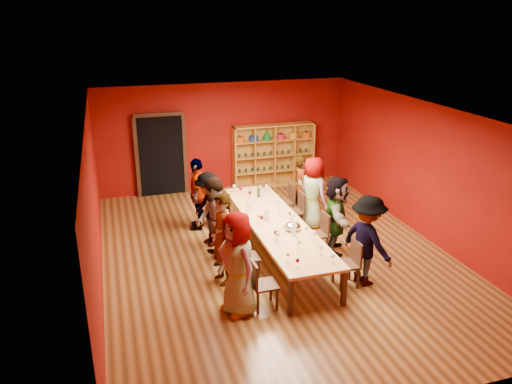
{
  "coord_description": "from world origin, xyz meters",
  "views": [
    {
      "loc": [
        -3.14,
        -8.88,
        4.83
      ],
      "look_at": [
        -0.2,
        0.78,
        1.15
      ],
      "focal_mm": 35.0,
      "sensor_mm": 36.0,
      "label": 1
    }
  ],
  "objects_px": {
    "tasting_table": "(276,224)",
    "person_left_3": "(209,209)",
    "person_right_0": "(367,241)",
    "chair_person_left_2": "(232,237)",
    "chair_person_right_0": "(350,261)",
    "chair_person_right_4": "(287,199)",
    "wine_bottle": "(259,192)",
    "person_right_3": "(313,193)",
    "chair_person_left_0": "(260,282)",
    "person_left_2": "(214,221)",
    "shelving_unit": "(273,152)",
    "person_left_1": "(222,239)",
    "chair_person_left_4": "(214,206)",
    "person_right_4": "(302,187)",
    "chair_person_right_3": "(297,209)",
    "person_left_0": "(238,264)",
    "person_right_2": "(336,214)",
    "spittoon_bowl": "(293,227)",
    "person_left_4": "(198,194)",
    "chair_person_left_1": "(243,255)",
    "chair_person_right_2": "(320,231)",
    "chair_person_left_3": "(223,222)"
  },
  "relations": [
    {
      "from": "shelving_unit",
      "to": "chair_person_right_0",
      "type": "bearing_deg",
      "value": -94.73
    },
    {
      "from": "person_left_4",
      "to": "chair_person_right_0",
      "type": "bearing_deg",
      "value": 50.96
    },
    {
      "from": "tasting_table",
      "to": "person_right_0",
      "type": "relative_size",
      "value": 2.59
    },
    {
      "from": "chair_person_right_4",
      "to": "spittoon_bowl",
      "type": "height_order",
      "value": "spittoon_bowl"
    },
    {
      "from": "person_left_2",
      "to": "person_right_0",
      "type": "relative_size",
      "value": 1.03
    },
    {
      "from": "chair_person_left_2",
      "to": "chair_person_left_4",
      "type": "xyz_separation_m",
      "value": [
        0.0,
        1.74,
        0.0
      ]
    },
    {
      "from": "shelving_unit",
      "to": "person_left_0",
      "type": "distance_m",
      "value": 6.69
    },
    {
      "from": "tasting_table",
      "to": "chair_person_right_0",
      "type": "distance_m",
      "value": 1.82
    },
    {
      "from": "person_left_1",
      "to": "person_right_0",
      "type": "height_order",
      "value": "person_left_1"
    },
    {
      "from": "tasting_table",
      "to": "person_left_2",
      "type": "distance_m",
      "value": 1.3
    },
    {
      "from": "tasting_table",
      "to": "chair_person_right_3",
      "type": "xyz_separation_m",
      "value": [
        0.91,
        1.13,
        -0.2
      ]
    },
    {
      "from": "chair_person_left_2",
      "to": "chair_person_left_3",
      "type": "bearing_deg",
      "value": 90.0
    },
    {
      "from": "person_left_3",
      "to": "person_right_0",
      "type": "xyz_separation_m",
      "value": [
        2.44,
        -2.46,
        0.04
      ]
    },
    {
      "from": "chair_person_right_4",
      "to": "spittoon_bowl",
      "type": "relative_size",
      "value": 2.77
    },
    {
      "from": "chair_person_right_4",
      "to": "chair_person_left_0",
      "type": "bearing_deg",
      "value": -117.0
    },
    {
      "from": "chair_person_right_2",
      "to": "person_right_3",
      "type": "bearing_deg",
      "value": 73.64
    },
    {
      "from": "chair_person_left_1",
      "to": "wine_bottle",
      "type": "xyz_separation_m",
      "value": [
        0.99,
        2.24,
        0.37
      ]
    },
    {
      "from": "person_left_0",
      "to": "chair_person_right_0",
      "type": "height_order",
      "value": "person_left_0"
    },
    {
      "from": "chair_person_left_2",
      "to": "chair_person_left_3",
      "type": "xyz_separation_m",
      "value": [
        0.0,
        0.8,
        0.0
      ]
    },
    {
      "from": "person_left_4",
      "to": "person_right_0",
      "type": "height_order",
      "value": "person_right_0"
    },
    {
      "from": "chair_person_left_0",
      "to": "chair_person_left_3",
      "type": "bearing_deg",
      "value": 90.0
    },
    {
      "from": "chair_person_left_0",
      "to": "person_left_1",
      "type": "distance_m",
      "value": 1.19
    },
    {
      "from": "person_left_0",
      "to": "person_right_2",
      "type": "height_order",
      "value": "person_left_0"
    },
    {
      "from": "person_left_4",
      "to": "chair_person_right_3",
      "type": "xyz_separation_m",
      "value": [
        2.19,
        -0.71,
        -0.36
      ]
    },
    {
      "from": "tasting_table",
      "to": "person_left_2",
      "type": "xyz_separation_m",
      "value": [
        -1.29,
        0.1,
        0.19
      ]
    },
    {
      "from": "chair_person_left_1",
      "to": "chair_person_left_2",
      "type": "xyz_separation_m",
      "value": [
        0.0,
        0.85,
        0.0
      ]
    },
    {
      "from": "person_right_0",
      "to": "chair_person_left_4",
      "type": "bearing_deg",
      "value": 13.72
    },
    {
      "from": "chair_person_left_0",
      "to": "person_left_4",
      "type": "height_order",
      "value": "person_left_4"
    },
    {
      "from": "shelving_unit",
      "to": "chair_person_right_4",
      "type": "distance_m",
      "value": 2.64
    },
    {
      "from": "tasting_table",
      "to": "wine_bottle",
      "type": "bearing_deg",
      "value": 86.79
    },
    {
      "from": "chair_person_left_4",
      "to": "chair_person_right_2",
      "type": "bearing_deg",
      "value": -48.07
    },
    {
      "from": "person_right_0",
      "to": "person_right_2",
      "type": "distance_m",
      "value": 1.38
    },
    {
      "from": "chair_person_right_2",
      "to": "person_right_2",
      "type": "distance_m",
      "value": 0.49
    },
    {
      "from": "person_left_3",
      "to": "chair_person_right_4",
      "type": "xyz_separation_m",
      "value": [
        2.12,
        0.87,
        -0.33
      ]
    },
    {
      "from": "chair_person_left_2",
      "to": "person_right_4",
      "type": "height_order",
      "value": "person_right_4"
    },
    {
      "from": "person_left_3",
      "to": "chair_person_right_4",
      "type": "bearing_deg",
      "value": 95.11
    },
    {
      "from": "shelving_unit",
      "to": "person_left_1",
      "type": "height_order",
      "value": "shelving_unit"
    },
    {
      "from": "chair_person_left_2",
      "to": "chair_person_left_4",
      "type": "distance_m",
      "value": 1.74
    },
    {
      "from": "chair_person_right_0",
      "to": "chair_person_right_4",
      "type": "xyz_separation_m",
      "value": [
        0.0,
        3.33,
        0.0
      ]
    },
    {
      "from": "chair_person_left_4",
      "to": "person_right_0",
      "type": "xyz_separation_m",
      "value": [
        2.13,
        -3.4,
        0.37
      ]
    },
    {
      "from": "person_left_3",
      "to": "person_left_4",
      "type": "bearing_deg",
      "value": 166.93
    },
    {
      "from": "person_right_0",
      "to": "chair_person_left_2",
      "type": "bearing_deg",
      "value": 33.75
    },
    {
      "from": "tasting_table",
      "to": "person_left_3",
      "type": "relative_size",
      "value": 2.74
    },
    {
      "from": "spittoon_bowl",
      "to": "wine_bottle",
      "type": "xyz_separation_m",
      "value": [
        -0.1,
        1.97,
        0.04
      ]
    },
    {
      "from": "person_right_0",
      "to": "person_right_3",
      "type": "xyz_separation_m",
      "value": [
        0.07,
        2.69,
        -0.02
      ]
    },
    {
      "from": "person_right_0",
      "to": "chair_person_right_2",
      "type": "xyz_separation_m",
      "value": [
        -0.31,
        1.38,
        -0.37
      ]
    },
    {
      "from": "chair_person_right_0",
      "to": "chair_person_right_2",
      "type": "xyz_separation_m",
      "value": [
        0.0,
        1.38,
        0.0
      ]
    },
    {
      "from": "person_left_1",
      "to": "chair_person_left_2",
      "type": "distance_m",
      "value": 1.02
    },
    {
      "from": "chair_person_left_0",
      "to": "chair_person_right_3",
      "type": "height_order",
      "value": "same"
    },
    {
      "from": "tasting_table",
      "to": "chair_person_right_0",
      "type": "bearing_deg",
      "value": -59.74
    }
  ]
}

